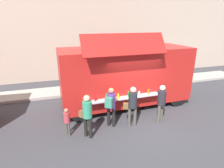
{
  "coord_description": "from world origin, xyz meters",
  "views": [
    {
      "loc": [
        -3.23,
        -6.12,
        4.06
      ],
      "look_at": [
        -0.81,
        1.57,
        1.3
      ],
      "focal_mm": 29.18,
      "sensor_mm": 36.0,
      "label": 1
    }
  ],
  "objects": [
    {
      "name": "customer_rear_waiting",
      "position": [
        -2.34,
        -0.32,
        0.99
      ],
      "size": [
        0.47,
        0.49,
        1.67
      ],
      "rotation": [
        0.0,
        0.0,
        0.72
      ],
      "color": "black",
      "rests_on": "ground"
    },
    {
      "name": "food_truck_main",
      "position": [
        -0.01,
        1.95,
        1.59
      ],
      "size": [
        6.3,
        3.06,
        3.65
      ],
      "rotation": [
        0.0,
        0.0,
        0.02
      ],
      "color": "#B21D1A",
      "rests_on": "ground"
    },
    {
      "name": "customer_extra_browsing",
      "position": [
        0.76,
        -0.2,
        0.99
      ],
      "size": [
        0.34,
        0.34,
        1.66
      ],
      "rotation": [
        0.0,
        0.0,
        2.08
      ],
      "color": "#4C4B41",
      "rests_on": "ground"
    },
    {
      "name": "customer_mid_with_backpack",
      "position": [
        -1.32,
        0.11,
        1.02
      ],
      "size": [
        0.49,
        0.53,
        1.66
      ],
      "rotation": [
        0.0,
        0.0,
        0.93
      ],
      "color": "black",
      "rests_on": "ground"
    },
    {
      "name": "building_behind",
      "position": [
        -3.01,
        8.47,
        5.02
      ],
      "size": [
        32.0,
        2.4,
        10.05
      ],
      "primitive_type": "cube",
      "color": "#B7A08D",
      "rests_on": "ground"
    },
    {
      "name": "ground_plane",
      "position": [
        0.0,
        0.0,
        0.0
      ],
      "size": [
        60.0,
        60.0,
        0.0
      ],
      "primitive_type": "plane",
      "color": "#38383D"
    },
    {
      "name": "child_near_queue",
      "position": [
        -3.04,
        0.0,
        0.66
      ],
      "size": [
        0.23,
        0.23,
        1.11
      ],
      "rotation": [
        0.0,
        0.0,
        0.58
      ],
      "color": "#494740",
      "rests_on": "ground"
    },
    {
      "name": "customer_front_ordering",
      "position": [
        -0.49,
        -0.1,
        1.0
      ],
      "size": [
        0.55,
        0.38,
        1.69
      ],
      "rotation": [
        0.0,
        0.0,
        1.19
      ],
      "color": "#4A4641",
      "rests_on": "ground"
    },
    {
      "name": "curb_strip",
      "position": [
        -4.01,
        4.57,
        0.07
      ],
      "size": [
        28.0,
        1.6,
        0.15
      ],
      "primitive_type": "cube",
      "color": "#9E998E",
      "rests_on": "ground"
    },
    {
      "name": "trash_bin",
      "position": [
        4.28,
        4.27,
        0.44
      ],
      "size": [
        0.6,
        0.6,
        0.89
      ],
      "primitive_type": "cylinder",
      "color": "#2B5E37",
      "rests_on": "ground"
    }
  ]
}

